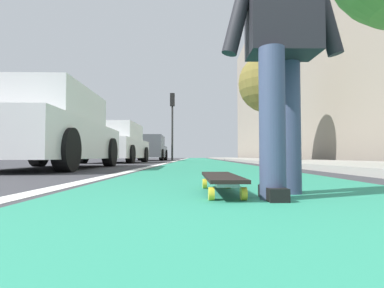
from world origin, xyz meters
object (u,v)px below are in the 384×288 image
Objects in this scene: parked_car_far at (150,148)px; traffic_light at (172,114)px; street_tree_mid at (268,83)px; parked_car_near at (49,131)px; parked_car_mid at (117,144)px; skateboard at (221,178)px; skater_person at (282,36)px.

parked_car_far is 2.60m from traffic_light.
parked_car_near is at bearing 140.98° from street_tree_mid.
traffic_light is 0.89× the size of street_tree_mid.
parked_car_mid is 0.97× the size of traffic_light.
parked_car_far is 1.09× the size of traffic_light.
parked_car_near is 1.06× the size of parked_car_mid.
skateboard is 0.20× the size of traffic_light.
traffic_light is at bearing 6.43° from skater_person.
traffic_light is at bearing -5.90° from parked_car_near.
skater_person is 11.87m from street_tree_mid.
street_tree_mid reaches higher than traffic_light.
skater_person is at bearing -160.38° from parked_car_mid.
street_tree_mid reaches higher than parked_car_far.
parked_car_mid is 0.90× the size of parked_car_far.
skateboard is 10.14m from parked_car_mid.
skateboard is at bearing 164.95° from street_tree_mid.
traffic_light is (16.95, 1.58, 2.80)m from skateboard.
parked_car_mid is at bearing 2.00° from parked_car_near.
street_tree_mid is at bearing -39.02° from parked_car_near.
skater_person is at bearing -173.57° from traffic_light.
skater_person is at bearing -113.36° from skateboard.
skateboard is 17.25m from traffic_light.
parked_car_near is 12.54m from parked_car_far.
street_tree_mid reaches higher than parked_car_mid.
parked_car_far is (6.75, -0.25, 0.01)m from parked_car_mid.
parked_car_near is at bearing 37.43° from skateboard.
street_tree_mid is (-5.79, -4.58, 0.50)m from traffic_light.
parked_car_far is at bearing 48.50° from street_tree_mid.
street_tree_mid is at bearing -131.50° from parked_car_far.
street_tree_mid is (11.16, -3.00, 3.29)m from skateboard.
parked_car_mid is at bearing 19.62° from skater_person.
parked_car_far is (16.52, 3.23, -0.22)m from skater_person.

